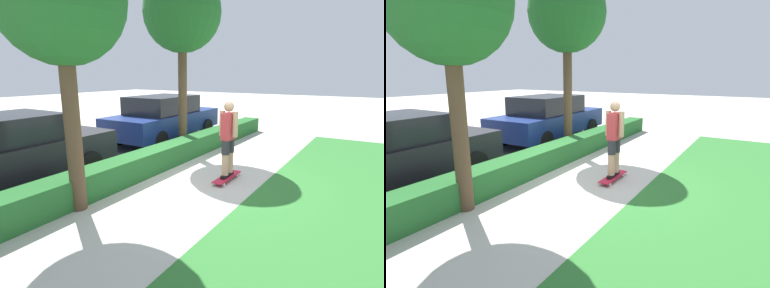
# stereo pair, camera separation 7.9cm
# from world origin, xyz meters

# --- Properties ---
(ground_plane) EXTENTS (60.00, 60.00, 0.00)m
(ground_plane) POSITION_xyz_m (0.00, 0.00, 0.00)
(ground_plane) COLOR #BCB7AD
(grass_lawn_strip) EXTENTS (12.74, 4.00, 0.01)m
(grass_lawn_strip) POSITION_xyz_m (0.00, -3.00, 0.01)
(grass_lawn_strip) COLOR #2D702D
(grass_lawn_strip) RESTS_ON ground_plane
(street_asphalt) EXTENTS (12.74, 5.00, 0.01)m
(street_asphalt) POSITION_xyz_m (0.00, 4.20, 0.00)
(street_asphalt) COLOR #474749
(street_asphalt) RESTS_ON ground_plane
(hedge_row) EXTENTS (12.74, 0.60, 0.54)m
(hedge_row) POSITION_xyz_m (0.00, 1.60, 0.27)
(hedge_row) COLOR #236028
(hedge_row) RESTS_ON ground_plane
(skateboard) EXTENTS (1.02, 0.24, 0.09)m
(skateboard) POSITION_xyz_m (0.22, -0.24, 0.08)
(skateboard) COLOR red
(skateboard) RESTS_ON ground_plane
(skater_person) EXTENTS (0.49, 0.43, 1.66)m
(skater_person) POSITION_xyz_m (0.22, -0.24, 0.98)
(skater_person) COLOR black
(skater_person) RESTS_ON skateboard
(tree_near) EXTENTS (1.99, 1.99, 4.41)m
(tree_near) POSITION_xyz_m (-2.47, 1.32, 3.37)
(tree_near) COLOR brown
(tree_near) RESTS_ON ground_plane
(tree_mid) EXTENTS (2.19, 2.19, 5.08)m
(tree_mid) POSITION_xyz_m (1.82, 2.02, 3.93)
(tree_mid) COLOR brown
(tree_mid) RESTS_ON ground_plane
(parked_car_front) EXTENTS (4.38, 1.94, 1.52)m
(parked_car_front) POSITION_xyz_m (-2.67, 3.35, 0.79)
(parked_car_front) COLOR black
(parked_car_front) RESTS_ON ground_plane
(parked_car_middle) EXTENTS (4.65, 1.96, 1.58)m
(parked_car_middle) POSITION_xyz_m (2.83, 3.49, 0.82)
(parked_car_middle) COLOR navy
(parked_car_middle) RESTS_ON ground_plane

